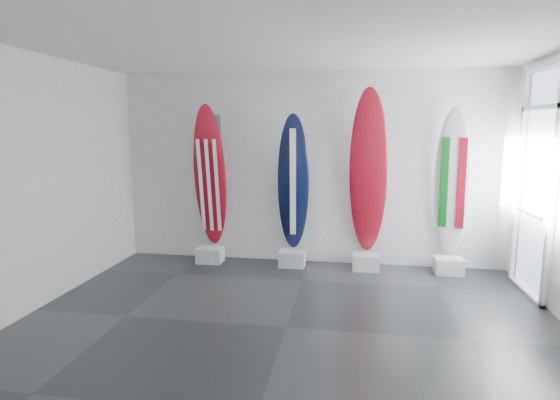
% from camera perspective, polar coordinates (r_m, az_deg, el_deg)
% --- Properties ---
extents(floor, '(6.00, 6.00, 0.00)m').
position_cam_1_polar(floor, '(5.02, 0.80, -15.91)').
color(floor, black).
rests_on(floor, ground).
extents(ceiling, '(6.00, 6.00, 0.00)m').
position_cam_1_polar(ceiling, '(4.64, 0.89, 19.99)').
color(ceiling, white).
rests_on(ceiling, wall_back).
extents(wall_back, '(6.00, 0.00, 6.00)m').
position_cam_1_polar(wall_back, '(7.06, 3.76, 3.98)').
color(wall_back, silver).
rests_on(wall_back, ground).
extents(wall_front, '(6.00, 0.00, 6.00)m').
position_cam_1_polar(wall_front, '(2.20, -8.64, -7.35)').
color(wall_front, silver).
rests_on(wall_front, ground).
extents(wall_left, '(0.00, 5.00, 5.00)m').
position_cam_1_polar(wall_left, '(5.83, -29.77, 1.76)').
color(wall_left, silver).
rests_on(wall_left, ground).
extents(display_block_usa, '(0.40, 0.30, 0.24)m').
position_cam_1_polar(display_block_usa, '(7.32, -8.90, -6.93)').
color(display_block_usa, silver).
rests_on(display_block_usa, floor).
extents(surfboard_usa, '(0.53, 0.46, 2.27)m').
position_cam_1_polar(surfboard_usa, '(7.18, -8.90, 2.92)').
color(surfboard_usa, maroon).
rests_on(surfboard_usa, display_block_usa).
extents(display_block_navy, '(0.40, 0.30, 0.24)m').
position_cam_1_polar(display_block_navy, '(7.03, 1.55, -7.49)').
color(display_block_navy, silver).
rests_on(display_block_navy, floor).
extents(surfboard_navy, '(0.51, 0.37, 2.12)m').
position_cam_1_polar(surfboard_navy, '(6.89, 1.70, 2.17)').
color(surfboard_navy, black).
rests_on(surfboard_navy, display_block_navy).
extents(display_block_swiss, '(0.40, 0.30, 0.24)m').
position_cam_1_polar(display_block_swiss, '(6.98, 10.87, -7.77)').
color(display_block_swiss, silver).
rests_on(display_block_swiss, floor).
extents(surfboard_swiss, '(0.61, 0.44, 2.49)m').
position_cam_1_polar(surfboard_swiss, '(6.82, 11.18, 3.48)').
color(surfboard_swiss, maroon).
rests_on(surfboard_swiss, display_block_swiss).
extents(display_block_italy, '(0.40, 0.30, 0.24)m').
position_cam_1_polar(display_block_italy, '(7.13, 20.68, -7.85)').
color(display_block_italy, silver).
rests_on(display_block_italy, floor).
extents(surfboard_italy, '(0.56, 0.43, 2.19)m').
position_cam_1_polar(surfboard_italy, '(6.99, 21.06, 1.96)').
color(surfboard_italy, white).
rests_on(surfboard_italy, display_block_italy).
extents(wall_outlet, '(0.09, 0.02, 0.13)m').
position_cam_1_polar(wall_outlet, '(7.85, -14.51, -4.30)').
color(wall_outlet, silver).
rests_on(wall_outlet, wall_back).
extents(glass_door, '(0.12, 1.16, 2.85)m').
position_cam_1_polar(glass_door, '(6.52, 29.85, 1.73)').
color(glass_door, white).
rests_on(glass_door, floor).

